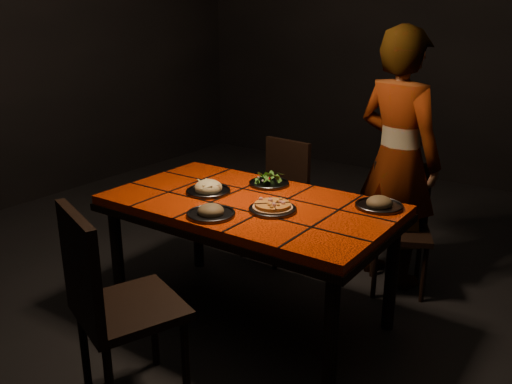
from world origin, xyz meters
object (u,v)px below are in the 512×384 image
Objects in this scene: diner at (398,159)px; chair_near at (109,297)px; dining_table at (250,214)px; chair_far_right at (400,218)px; chair_far_left at (279,191)px; plate_pizza at (273,208)px; plate_pasta at (208,189)px.

chair_near is at bearing 91.27° from diner.
dining_table is at bearing 81.17° from diner.
chair_far_left is at bearing 157.69° from chair_far_right.
chair_near is 0.96m from plate_pizza.
chair_near is 1.99m from chair_far_right.
dining_table is 0.96× the size of diner.
plate_pasta is (-0.76, -1.01, -0.07)m from diner.
chair_near is at bearing -106.79° from plate_pizza.
diner reaches higher than plate_pasta.
chair_far_left is 3.31× the size of plate_pasta.
chair_far_left is 2.86× the size of plate_pizza.
chair_near is 3.74× the size of plate_pasta.
diner is 1.27m from plate_pasta.
chair_far_left is at bearing 112.46° from dining_table.
diner reaches higher than chair_far_left.
chair_far_left reaches higher than plate_pizza.
plate_pizza is at bearing -85.46° from chair_near.
chair_far_right is (0.62, 1.89, -0.09)m from chair_near.
dining_table is 1.09m from chair_far_right.
plate_pasta reaches higher than dining_table.
chair_near reaches higher than plate_pizza.
chair_far_right is (0.55, 0.92, -0.20)m from dining_table.
chair_far_left is 1.05× the size of chair_far_right.
chair_near is 0.99m from plate_pasta.
chair_near is at bearing -77.62° from plate_pasta.
diner reaches higher than chair_near.
chair_far_left reaches higher than plate_pasta.
chair_far_right is 0.49× the size of diner.
dining_table is at bearing -72.99° from chair_near.
dining_table is 1.66× the size of chair_near.
plate_pizza is at bearing 92.16° from diner.
plate_pasta is at bearing -174.86° from dining_table.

